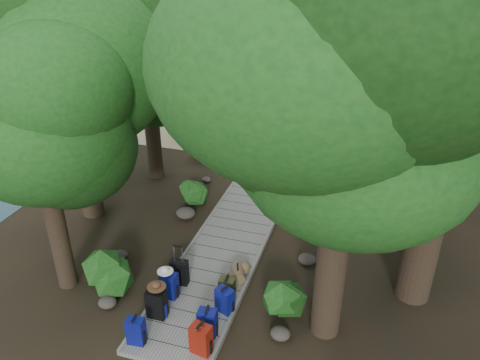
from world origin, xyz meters
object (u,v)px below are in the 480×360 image
(backpack_left_a, at_px, (136,330))
(backpack_left_c, at_px, (169,284))
(backpack_right_d, at_px, (227,287))
(backpack_right_b, at_px, (207,321))
(kayak, at_px, (252,104))
(backpack_right_a, at_px, (201,338))
(lone_suitcase_on_sand, at_px, (302,126))
(backpack_left_b, at_px, (157,302))
(backpack_right_c, at_px, (225,299))
(sun_lounger, at_px, (357,118))
(duffel_right_khaki, at_px, (238,273))
(suitcase_on_boardwalk, at_px, (179,272))

(backpack_left_a, relative_size, backpack_left_c, 0.95)
(backpack_left_a, distance_m, backpack_right_d, 2.34)
(backpack_left_a, relative_size, backpack_right_b, 0.96)
(kayak, bearing_deg, backpack_right_d, -79.29)
(backpack_left_c, height_order, backpack_right_a, backpack_right_a)
(lone_suitcase_on_sand, bearing_deg, backpack_left_b, -82.31)
(backpack_right_c, distance_m, kayak, 14.43)
(backpack_right_c, relative_size, lone_suitcase_on_sand, 0.98)
(backpack_right_d, relative_size, sun_lounger, 0.27)
(backpack_left_b, bearing_deg, lone_suitcase_on_sand, 84.36)
(backpack_right_d, bearing_deg, backpack_left_c, -163.55)
(backpack_right_c, height_order, duffel_right_khaki, backpack_right_c)
(duffel_right_khaki, xyz_separation_m, kayak, (-3.28, 12.91, -0.11))
(backpack_right_a, bearing_deg, backpack_left_b, 163.52)
(suitcase_on_boardwalk, height_order, lone_suitcase_on_sand, suitcase_on_boardwalk)
(backpack_right_d, xyz_separation_m, lone_suitcase_on_sand, (-0.25, 10.95, -0.04))
(backpack_left_b, xyz_separation_m, backpack_right_d, (1.29, 1.07, -0.12))
(backpack_right_d, bearing_deg, backpack_right_b, -91.40)
(lone_suitcase_on_sand, bearing_deg, duffel_right_khaki, -75.67)
(duffel_right_khaki, height_order, lone_suitcase_on_sand, lone_suitcase_on_sand)
(backpack_right_b, distance_m, lone_suitcase_on_sand, 12.21)
(backpack_right_b, relative_size, kayak, 0.21)
(suitcase_on_boardwalk, xyz_separation_m, kayak, (-1.96, 13.47, -0.26))
(backpack_left_b, height_order, backpack_right_b, backpack_left_b)
(backpack_left_b, height_order, duffel_right_khaki, backpack_left_b)
(suitcase_on_boardwalk, bearing_deg, backpack_left_a, -97.50)
(backpack_right_b, bearing_deg, backpack_right_d, 84.78)
(backpack_right_c, relative_size, kayak, 0.20)
(backpack_left_b, xyz_separation_m, sun_lounger, (3.28, 13.76, -0.16))
(backpack_right_b, relative_size, lone_suitcase_on_sand, 1.06)
(backpack_left_a, bearing_deg, backpack_right_b, 20.68)
(backpack_left_a, distance_m, backpack_left_b, 0.84)
(backpack_right_b, relative_size, backpack_right_d, 1.30)
(suitcase_on_boardwalk, xyz_separation_m, lone_suitcase_on_sand, (1.00, 10.85, -0.09))
(backpack_left_c, distance_m, kayak, 14.12)
(backpack_right_c, height_order, lone_suitcase_on_sand, backpack_right_c)
(backpack_right_b, height_order, suitcase_on_boardwalk, backpack_right_b)
(backpack_right_a, relative_size, kayak, 0.22)
(backpack_right_c, distance_m, suitcase_on_boardwalk, 1.48)
(duffel_right_khaki, distance_m, suitcase_on_boardwalk, 1.44)
(backpack_right_c, xyz_separation_m, sun_lounger, (1.89, 13.15, -0.10))
(backpack_left_c, relative_size, suitcase_on_boardwalk, 1.10)
(backpack_right_d, bearing_deg, suitcase_on_boardwalk, 174.45)
(backpack_left_b, bearing_deg, suitcase_on_boardwalk, 87.75)
(backpack_right_d, bearing_deg, backpack_right_c, -77.98)
(backpack_right_d, distance_m, duffel_right_khaki, 0.68)
(backpack_right_a, relative_size, backpack_right_d, 1.35)
(backpack_left_a, height_order, duffel_right_khaki, backpack_left_a)
(backpack_right_c, xyz_separation_m, kayak, (-3.33, 14.04, -0.26))
(backpack_right_b, height_order, backpack_right_c, backpack_right_b)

